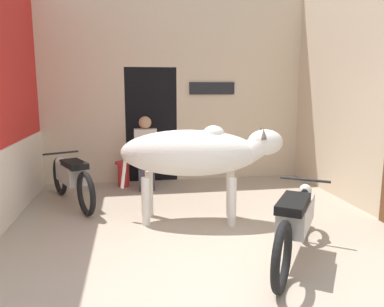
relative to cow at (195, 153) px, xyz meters
The scene contains 8 objects.
ground_plane 1.89m from the cow, 89.05° to the right, with size 30.00×30.00×0.00m, color tan.
wall_back_with_doorway 2.72m from the cow, 92.69° to the left, with size 5.09×0.94×3.70m.
wall_right_with_door 2.81m from the cow, ahead, with size 0.22×4.03×3.70m.
cow is the anchor object (origin of this frame).
motorcycle_near 1.67m from the cow, 58.08° to the right, with size 1.23×1.77×0.77m.
motorcycle_far 2.15m from the cow, 149.27° to the left, with size 0.95×1.83×0.77m.
shopkeeper_seated 1.91m from the cow, 108.22° to the left, with size 0.40×0.34×1.32m.
plastic_stool 2.38m from the cow, 116.23° to the left, with size 0.31×0.31×0.47m.
Camera 1 is at (-0.89, -3.26, 1.82)m, focal length 35.00 mm.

